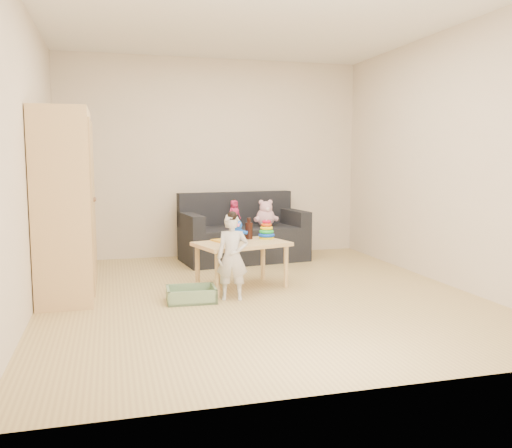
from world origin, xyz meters
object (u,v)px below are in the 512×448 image
object	(u,v)px
wardrobe	(65,205)
toddler	(232,258)
sofa	(244,244)
play_table	(242,265)

from	to	relation	value
wardrobe	toddler	xyz separation A→B (m)	(1.47, -0.46, -0.48)
sofa	play_table	bearing A→B (deg)	-111.60
sofa	toddler	world-z (taller)	toddler
wardrobe	sofa	distance (m)	2.55
wardrobe	sofa	bearing A→B (deg)	34.29
wardrobe	play_table	size ratio (longest dim) A/B	1.97
wardrobe	play_table	world-z (taller)	wardrobe
sofa	wardrobe	bearing A→B (deg)	-152.65
play_table	sofa	bearing A→B (deg)	75.35
sofa	play_table	size ratio (longest dim) A/B	1.75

